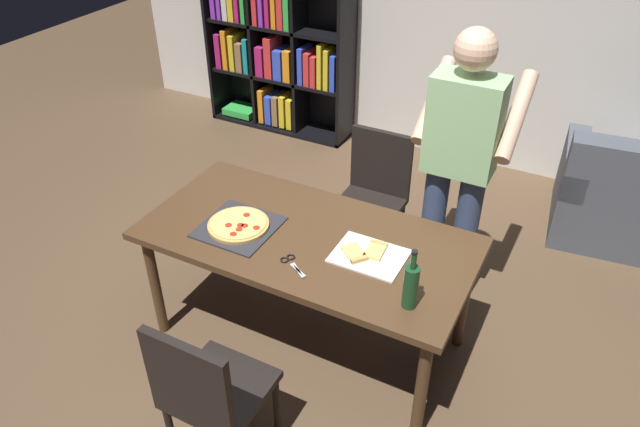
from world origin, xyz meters
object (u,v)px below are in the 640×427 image
Objects in this scene: chair_far_side at (374,190)px; pepperoni_pizza_on_tray at (239,225)px; kitchen_scissors at (291,262)px; dining_table at (307,246)px; bookshelf at (276,32)px; person_serving_pizza at (459,161)px; chair_near_camera at (208,391)px; wine_bottle at (411,286)px.

pepperoni_pizza_on_tray is at bearing -109.24° from chair_far_side.
pepperoni_pizza_on_tray is 0.42m from kitchen_scissors.
chair_far_side is at bearing 90.00° from dining_table.
dining_table is 0.91× the size of bookshelf.
person_serving_pizza is (0.58, -0.22, 0.49)m from chair_far_side.
chair_near_camera is 3.69m from bookshelf.
chair_near_camera reaches higher than dining_table.
person_serving_pizza is at bearing 50.30° from dining_table.
bookshelf is at bearing 123.97° from dining_table.
pepperoni_pizza_on_tray is 2.04× the size of kitchen_scissors.
dining_table is 1.96× the size of chair_far_side.
pepperoni_pizza_on_tray is at bearing -163.27° from dining_table.
person_serving_pizza is 0.97m from wine_bottle.
person_serving_pizza is 1.11m from kitchen_scissors.
chair_far_side reaches higher than kitchen_scissors.
kitchen_scissors is at bearing -119.98° from person_serving_pizza.
chair_near_camera and chair_far_side have the same top height.
bookshelf is at bearing 116.55° from pepperoni_pizza_on_tray.
bookshelf is at bearing 115.89° from chair_near_camera.
wine_bottle is (2.27, -2.63, -0.05)m from bookshelf.
wine_bottle is (0.67, -1.17, 0.36)m from chair_far_side.
dining_table is at bearing -129.70° from person_serving_pizza.
dining_table is 0.74m from wine_bottle.
person_serving_pizza is 4.47× the size of pepperoni_pizza_on_tray.
chair_far_side is at bearing 91.96° from kitchen_scissors.
bookshelf is (-1.60, 1.45, 0.40)m from chair_far_side.
kitchen_scissors is at bearing -18.17° from pepperoni_pizza_on_tray.
dining_table is at bearing 159.27° from wine_bottle.
wine_bottle is at bearing -20.73° from dining_table.
pepperoni_pizza_on_tray is (-0.36, -1.03, 0.25)m from chair_far_side.
dining_table is at bearing 99.46° from kitchen_scissors.
wine_bottle is at bearing -60.48° from chair_far_side.
pepperoni_pizza_on_tray reaches higher than dining_table.
bookshelf is (-1.60, 3.30, 0.40)m from chair_near_camera.
chair_far_side is at bearing 90.00° from chair_near_camera.
chair_near_camera is 1.00× the size of chair_far_side.
chair_near_camera is at bearing -90.00° from dining_table.
kitchen_scissors reaches higher than dining_table.
chair_near_camera is at bearing -134.74° from wine_bottle.
chair_far_side is (0.00, 0.92, -0.16)m from dining_table.
bookshelf is 2.75m from person_serving_pizza.
chair_near_camera reaches higher than kitchen_scissors.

